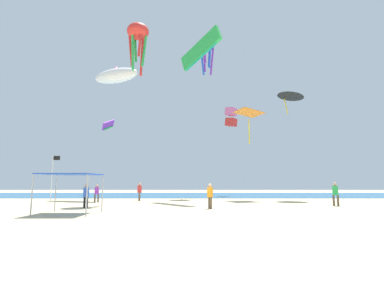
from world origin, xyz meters
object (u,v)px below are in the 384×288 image
at_px(person_leftmost, 210,194).
at_px(person_far_shore, 139,190).
at_px(person_rightmost, 335,192).
at_px(kite_octopus_red, 138,34).
at_px(canopy_tent, 71,176).
at_px(kite_delta_black, 291,94).
at_px(kite_parafoil_green, 200,50).
at_px(kite_octopus_blue, 207,47).
at_px(person_near_tent, 86,194).
at_px(kite_parafoil_purple, 108,125).
at_px(person_central, 97,192).
at_px(kite_diamond_orange, 249,114).
at_px(banner_flag, 53,175).
at_px(kite_box_pink, 231,117).
at_px(kite_inflatable_white, 116,76).

xyz_separation_m(person_leftmost, person_far_shore, (-6.36, 8.75, 0.03)).
height_order(person_rightmost, kite_octopus_red, kite_octopus_red).
xyz_separation_m(canopy_tent, kite_delta_black, (17.95, 14.56, 9.36)).
bearing_deg(person_far_shore, kite_parafoil_green, -92.92).
bearing_deg(kite_parafoil_green, kite_octopus_blue, -52.78).
xyz_separation_m(person_near_tent, kite_parafoil_green, (8.36, 9.48, 15.20)).
distance_m(canopy_tent, kite_parafoil_purple, 29.82).
distance_m(person_central, kite_diamond_orange, 17.49).
bearing_deg(banner_flag, kite_diamond_orange, 20.62).
relative_size(person_leftmost, person_far_shore, 0.97).
xyz_separation_m(person_far_shore, kite_parafoil_green, (6.05, 1.39, 15.16)).
relative_size(kite_octopus_red, kite_diamond_orange, 1.36).
bearing_deg(kite_box_pink, kite_octopus_red, 3.27).
distance_m(person_near_tent, kite_inflatable_white, 18.28).
relative_size(kite_octopus_red, kite_parafoil_green, 1.09).
distance_m(person_leftmost, kite_octopus_blue, 25.80).
relative_size(kite_parafoil_purple, kite_octopus_blue, 0.77).
bearing_deg(person_near_tent, kite_parafoil_green, -97.54).
distance_m(person_far_shore, kite_parafoil_purple, 20.23).
distance_m(kite_diamond_orange, kite_box_pink, 10.35).
relative_size(person_far_shore, banner_flag, 0.44).
relative_size(kite_delta_black, kite_octopus_blue, 0.67).
distance_m(person_rightmost, kite_inflatable_white, 26.22).
height_order(banner_flag, kite_delta_black, kite_delta_black).
xyz_separation_m(person_rightmost, kite_diamond_orange, (-4.86, 8.38, 8.11)).
relative_size(person_near_tent, kite_parafoil_purple, 0.43).
xyz_separation_m(person_rightmost, kite_octopus_blue, (-9.01, 14.75, 19.01)).
xyz_separation_m(person_leftmost, kite_octopus_blue, (0.80, 17.38, 19.06)).
height_order(person_central, kite_diamond_orange, kite_diamond_orange).
height_order(kite_diamond_orange, kite_box_pink, kite_box_pink).
relative_size(canopy_tent, person_rightmost, 1.67).
relative_size(person_rightmost, person_far_shore, 1.01).
distance_m(kite_octopus_red, kite_parafoil_green, 7.11).
bearing_deg(kite_inflatable_white, person_rightmost, -5.04).
bearing_deg(kite_octopus_blue, person_far_shore, 169.11).
bearing_deg(kite_parafoil_green, kite_octopus_red, 75.57).
bearing_deg(canopy_tent, person_central, 99.38).
bearing_deg(person_rightmost, person_far_shore, 22.73).
distance_m(kite_inflatable_white, kite_delta_black, 20.25).
height_order(kite_inflatable_white, kite_box_pink, kite_inflatable_white).
relative_size(person_far_shore, kite_inflatable_white, 0.28).
bearing_deg(person_rightmost, canopy_tent, 61.55).
bearing_deg(kite_octopus_red, kite_octopus_blue, 117.03).
height_order(kite_inflatable_white, kite_parafoil_green, kite_parafoil_green).
bearing_deg(person_near_tent, kite_box_pink, -88.66).
distance_m(person_leftmost, kite_octopus_red, 17.74).
height_order(person_leftmost, person_rightmost, person_rightmost).
distance_m(person_near_tent, kite_parafoil_purple, 26.49).
distance_m(kite_parafoil_purple, kite_octopus_red, 20.36).
xyz_separation_m(person_far_shore, kite_box_pink, (10.76, 12.39, 10.15)).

